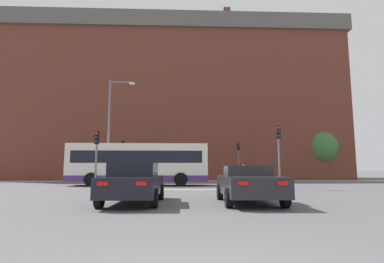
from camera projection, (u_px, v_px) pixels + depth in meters
name	position (u px, v px, depth m)	size (l,w,h in m)	color
stop_line_strip	(186.00, 190.00, 18.24)	(9.29, 0.30, 0.01)	silver
far_pavement	(184.00, 181.00, 31.60)	(70.32, 2.50, 0.01)	#A09B91
brick_civic_building	(161.00, 104.00, 41.94)	(47.74, 14.19, 22.86)	brown
car_saloon_left	(134.00, 182.00, 10.94)	(2.01, 4.44, 1.49)	black
car_roadster_right	(248.00, 184.00, 11.01)	(2.11, 4.37, 1.36)	#232328
bus_crossing_lead	(139.00, 163.00, 23.07)	(10.47, 2.65, 3.15)	silver
traffic_light_far_left	(123.00, 154.00, 30.70)	(0.26, 0.31, 4.21)	slate
traffic_light_near_left	(96.00, 150.00, 18.72)	(0.26, 0.31, 3.61)	slate
traffic_light_near_right	(279.00, 146.00, 18.97)	(0.26, 0.31, 3.99)	slate
traffic_light_far_right	(239.00, 155.00, 31.80)	(0.26, 0.31, 4.06)	slate
street_lamp_junction	(113.00, 121.00, 23.18)	(2.03, 0.36, 8.21)	slate
pedestrian_waiting	(243.00, 171.00, 31.50)	(0.45, 0.33, 1.76)	#333851
tree_by_building	(321.00, 147.00, 36.14)	(3.88, 3.88, 5.92)	#4C3823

